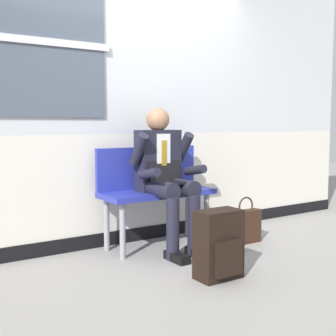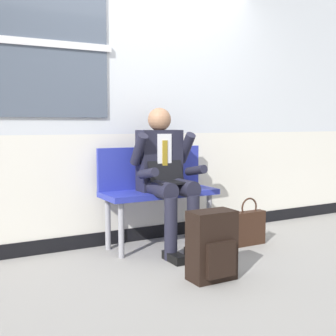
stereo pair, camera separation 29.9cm
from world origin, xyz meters
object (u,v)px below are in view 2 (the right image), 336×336
backpack (212,246)px  handbag (249,227)px  person_seated (166,174)px  bench_with_person (156,186)px

backpack → handbag: bearing=35.7°
person_seated → handbag: bearing=-16.9°
bench_with_person → person_seated: (0.00, -0.20, 0.14)m
bench_with_person → backpack: 1.08m
backpack → bench_with_person: bearing=85.1°
bench_with_person → handbag: 0.95m
bench_with_person → person_seated: bearing=-90.0°
backpack → handbag: 1.04m
person_seated → handbag: 0.95m
person_seated → backpack: size_ratio=2.51×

